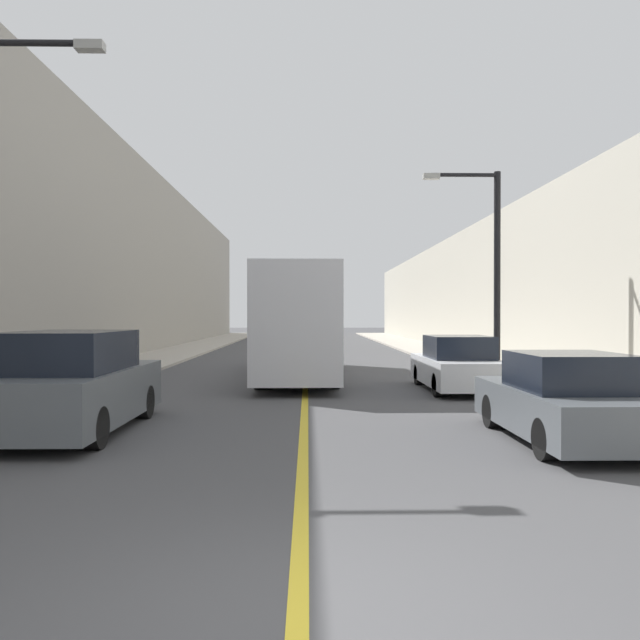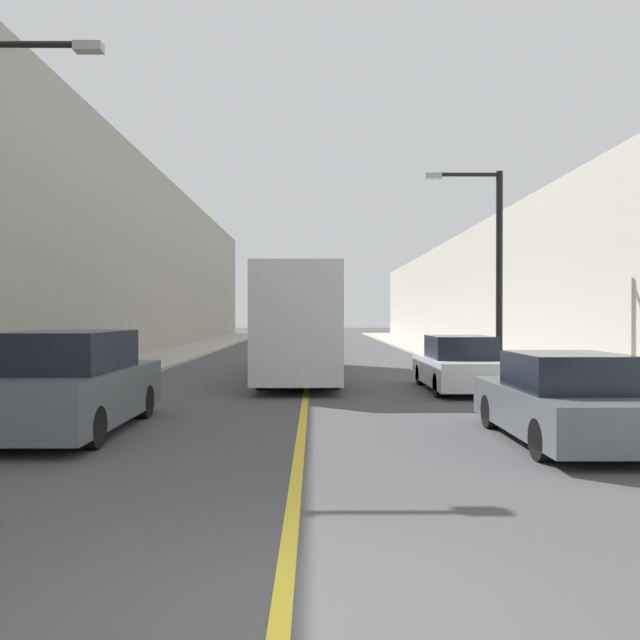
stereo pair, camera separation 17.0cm
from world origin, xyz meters
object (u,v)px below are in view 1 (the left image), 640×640
(car_right_near, at_px, (565,402))
(street_lamp_right, at_px, (490,260))
(bus, at_px, (299,322))
(parked_suv_left, at_px, (72,385))
(car_right_mid, at_px, (457,366))

(car_right_near, xyz_separation_m, street_lamp_right, (1.25, 8.54, 3.10))
(bus, height_order, parked_suv_left, bus)
(car_right_near, height_order, street_lamp_right, street_lamp_right)
(parked_suv_left, distance_m, car_right_near, 8.57)
(bus, relative_size, car_right_near, 2.61)
(car_right_mid, height_order, street_lamp_right, street_lamp_right)
(parked_suv_left, bearing_deg, bus, 68.54)
(car_right_near, distance_m, car_right_mid, 7.09)
(car_right_near, bearing_deg, car_right_mid, 90.75)
(parked_suv_left, height_order, car_right_mid, parked_suv_left)
(street_lamp_right, bearing_deg, car_right_near, -98.33)
(car_right_near, distance_m, street_lamp_right, 9.17)
(car_right_near, bearing_deg, parked_suv_left, 173.19)
(street_lamp_right, bearing_deg, car_right_mid, -132.83)
(street_lamp_right, bearing_deg, parked_suv_left, -142.37)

